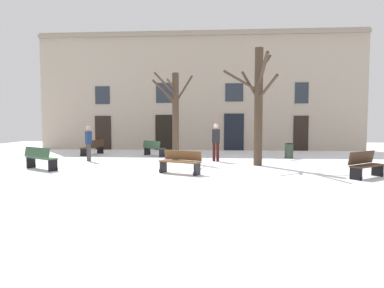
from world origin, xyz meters
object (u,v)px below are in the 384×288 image
(tree_right_of_center, at_px, (175,113))
(streetlamp, at_px, (258,117))
(bench_near_center_tree, at_px, (154,148))
(person_strolling, at_px, (216,140))
(bench_far_corner, at_px, (180,162))
(person_by_shop_door, at_px, (89,142))
(tree_center, at_px, (258,102))
(bench_back_to_back_left, at_px, (93,147))
(litter_bin, at_px, (289,151))
(bench_near_lamp, at_px, (365,165))
(bench_facing_shops, at_px, (40,158))

(tree_right_of_center, height_order, streetlamp, tree_right_of_center)
(bench_near_center_tree, distance_m, person_strolling, 4.14)
(bench_far_corner, height_order, person_by_shop_door, person_by_shop_door)
(tree_center, relative_size, bench_back_to_back_left, 2.71)
(streetlamp, relative_size, bench_near_center_tree, 2.34)
(bench_back_to_back_left, xyz_separation_m, person_by_shop_door, (0.92, -3.07, 0.50))
(litter_bin, distance_m, bench_far_corner, 7.57)
(streetlamp, bearing_deg, bench_back_to_back_left, 178.32)
(person_strolling, bearing_deg, streetlamp, -134.74)
(litter_bin, distance_m, bench_near_lamp, 6.17)
(streetlamp, bearing_deg, bench_near_center_tree, -178.26)
(streetlamp, xyz_separation_m, bench_facing_shops, (-9.25, -5.77, -1.66))
(streetlamp, bearing_deg, bench_facing_shops, -148.04)
(tree_center, xyz_separation_m, bench_far_corner, (-3.12, -2.54, -2.30))
(bench_back_to_back_left, bearing_deg, bench_far_corner, 53.67)
(tree_center, distance_m, streetlamp, 3.92)
(tree_right_of_center, height_order, bench_back_to_back_left, tree_right_of_center)
(streetlamp, bearing_deg, person_by_shop_door, -161.60)
(streetlamp, relative_size, bench_facing_shops, 2.08)
(litter_bin, bearing_deg, person_by_shop_door, -168.66)
(bench_far_corner, bearing_deg, tree_right_of_center, 124.34)
(tree_right_of_center, xyz_separation_m, person_strolling, (2.01, -0.20, -1.33))
(tree_right_of_center, height_order, bench_facing_shops, tree_right_of_center)
(tree_right_of_center, relative_size, bench_facing_shops, 2.55)
(tree_right_of_center, xyz_separation_m, bench_back_to_back_left, (-5.04, 2.48, -1.91))
(bench_near_center_tree, height_order, person_strolling, person_strolling)
(bench_facing_shops, bearing_deg, bench_back_to_back_left, -57.65)
(bench_near_center_tree, bearing_deg, tree_center, -168.61)
(tree_center, xyz_separation_m, bench_facing_shops, (-8.79, -1.93, -2.26))
(tree_center, distance_m, litter_bin, 4.32)
(bench_far_corner, bearing_deg, person_by_shop_door, 168.03)
(bench_facing_shops, relative_size, bench_near_lamp, 1.13)
(litter_bin, bearing_deg, person_strolling, -157.24)
(bench_back_to_back_left, height_order, person_by_shop_door, person_by_shop_door)
(bench_near_lamp, relative_size, person_strolling, 0.82)
(litter_bin, distance_m, person_by_shop_door, 10.15)
(bench_near_lamp, xyz_separation_m, person_strolling, (-5.09, 4.44, 0.57))
(streetlamp, xyz_separation_m, bench_near_lamp, (2.82, -6.84, -1.70))
(bench_far_corner, bearing_deg, tree_center, 63.84)
(tree_center, xyz_separation_m, bench_back_to_back_left, (-8.87, 4.12, -2.29))
(tree_center, bearing_deg, tree_right_of_center, 156.87)
(bench_near_lamp, bearing_deg, person_strolling, 100.41)
(bench_back_to_back_left, bearing_deg, litter_bin, 97.19)
(litter_bin, height_order, bench_back_to_back_left, bench_back_to_back_left)
(tree_center, xyz_separation_m, bench_near_lamp, (3.27, -3.00, -2.29))
(person_strolling, bearing_deg, bench_far_corner, 70.70)
(streetlamp, height_order, bench_near_center_tree, streetlamp)
(litter_bin, xyz_separation_m, bench_near_lamp, (1.28, -6.04, 0.05))
(bench_facing_shops, height_order, person_by_shop_door, person_by_shop_door)
(bench_far_corner, relative_size, bench_facing_shops, 0.97)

